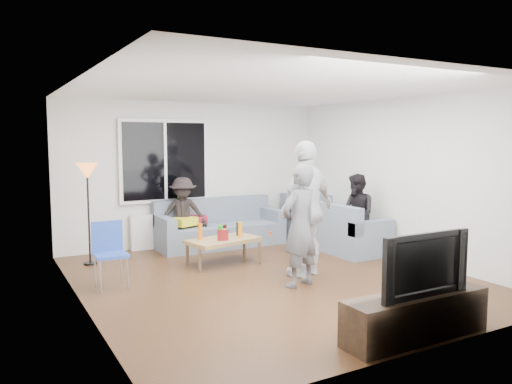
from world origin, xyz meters
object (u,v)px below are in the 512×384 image
side_chair (111,256)px  spectator_right (357,214)px  tv_console (416,316)px  spectator_back (183,214)px  player_left (300,226)px  player_right (307,209)px  coffee_table (223,251)px  sofa_right_section (337,224)px  floor_lamp (89,215)px  television (418,263)px  sofa_back_section (220,223)px

side_chair → spectator_right: 4.08m
side_chair → tv_console: bearing=-55.0°
spectator_back → player_left: bearing=-59.6°
tv_console → side_chair: bearing=125.5°
player_left → player_right: size_ratio=0.84×
player_left → spectator_right: bearing=-165.0°
player_left → player_right: 0.57m
coffee_table → side_chair: side_chair is taller
sofa_right_section → coffee_table: (-2.25, -0.06, -0.22)m
sofa_right_section → floor_lamp: floor_lamp is taller
player_right → coffee_table: bearing=-76.7°
player_right → floor_lamp: bearing=-59.6°
side_chair → player_left: player_left is taller
side_chair → player_left: size_ratio=0.53×
spectator_back → sofa_right_section: bearing=-7.0°
floor_lamp → television: 5.04m
sofa_back_section → spectator_right: 2.44m
spectator_right → player_left: bearing=-47.2°
side_chair → floor_lamp: size_ratio=0.55×
player_right → side_chair: bearing=-35.2°
player_left → tv_console: player_left is taller
sofa_right_section → player_left: player_left is taller
coffee_table → spectator_right: 2.35m
sofa_back_section → spectator_back: size_ratio=1.80×
spectator_right → tv_console: 3.62m
coffee_table → floor_lamp: bearing=151.6°
spectator_right → coffee_table: bearing=-88.9°
tv_console → television: (-0.00, 0.00, 0.53)m
side_chair → television: television is taller
tv_console → sofa_back_section: bearing=88.5°
floor_lamp → sofa_back_section: bearing=5.9°
side_chair → television: bearing=-55.0°
side_chair → spectator_right: size_ratio=0.63×
television → spectator_back: bearing=96.8°
side_chair → player_left: bearing=-27.2°
spectator_right → tv_console: size_ratio=0.85×
spectator_back → tv_console: (0.57, -4.80, -0.42)m
floor_lamp → player_left: player_left is taller
floor_lamp → tv_console: 5.07m
spectator_right → floor_lamp: bearing=-96.8°
floor_lamp → spectator_back: bearing=9.4°
player_left → player_right: player_right is taller
sofa_back_section → spectator_right: (1.73, -1.69, 0.25)m
coffee_table → player_right: size_ratio=0.57×
player_left → tv_console: bearing=75.6°
player_right → television: size_ratio=1.78×
television → spectator_right: bearing=58.8°
floor_lamp → side_chair: bearing=-90.0°
coffee_table → tv_console: (0.39, -3.55, 0.02)m
player_right → spectator_back: player_right is taller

